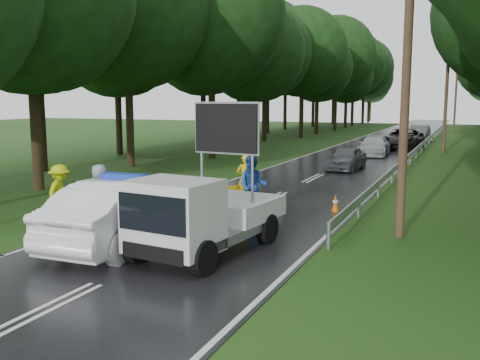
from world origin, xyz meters
The scene contains 21 objects.
ground centered at (0.00, 0.00, 0.00)m, with size 160.00×160.00×0.00m, color #1C4212.
road centered at (0.00, 30.00, 0.01)m, with size 7.00×140.00×0.02m, color black.
guardrail centered at (3.70, 29.67, 0.55)m, with size 0.12×60.06×0.70m.
utility_pole_near centered at (5.20, 2.00, 5.06)m, with size 1.40×0.24×10.00m.
utility_pole_mid centered at (5.20, 28.00, 5.06)m, with size 1.40×0.24×10.00m.
utility_pole_far centered at (5.20, 54.00, 5.06)m, with size 1.40×0.24×10.00m.
police_sedan centered at (-1.19, -1.73, 0.86)m, with size 1.96×5.27×1.89m.
work_truck centered at (1.00, -1.74, 0.99)m, with size 2.52×4.77×3.65m.
barrier centered at (-0.80, 1.24, 0.90)m, with size 2.74×0.94×1.19m.
officer centered at (-0.67, 5.00, 0.89)m, with size 0.65×0.43×1.78m, color yellow.
civilian centered at (0.43, 3.00, 0.98)m, with size 0.96×0.74×1.97m, color #1947A7.
bystander_left centered at (-4.63, -0.27, 0.90)m, with size 1.17×0.67×1.81m, color #C1D60B.
bystander_right centered at (-3.80, 0.57, 0.88)m, with size 0.86×0.56×1.75m, color #8B9CA7.
queue_car_first centered at (0.80, 15.78, 0.65)m, with size 1.53×3.81×1.30m, color #42464A.
queue_car_second centered at (0.91, 24.24, 0.67)m, with size 1.87×4.60×1.33m, color #A9ABB1.
queue_car_third centered at (2.13, 30.24, 0.80)m, with size 2.66×5.77×1.60m, color black.
queue_car_fourth centered at (2.60, 39.20, 0.74)m, with size 1.57×4.50×1.48m, color #45474D.
cone_center centered at (-0.82, 2.00, 0.37)m, with size 0.36×0.36×0.76m.
cone_far centered at (0.89, 3.70, 0.31)m, with size 0.31×0.31×0.65m.
cone_left_mid centered at (-2.96, 0.95, 0.37)m, with size 0.36×0.36×0.77m.
cone_right centered at (2.83, 4.50, 0.31)m, with size 0.30×0.30×0.64m.
Camera 1 is at (6.80, -12.95, 3.72)m, focal length 40.00 mm.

